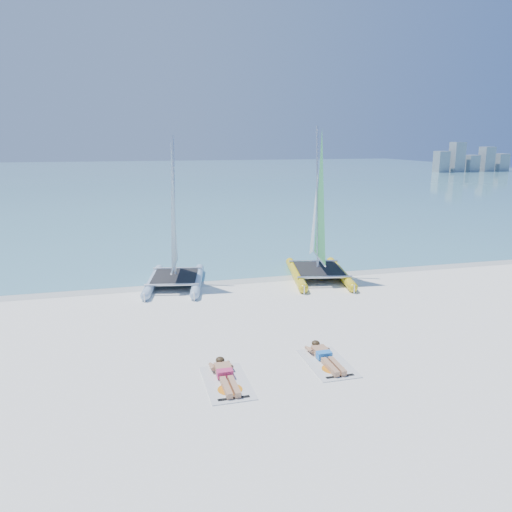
{
  "coord_description": "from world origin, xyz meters",
  "views": [
    {
      "loc": [
        -4.32,
        -13.16,
        5.42
      ],
      "look_at": [
        -0.54,
        1.2,
        1.94
      ],
      "focal_mm": 35.0,
      "sensor_mm": 36.0,
      "label": 1
    }
  ],
  "objects_px": {
    "catamaran_yellow": "(318,228)",
    "sunbather_b": "(325,356)",
    "catamaran_blue": "(174,240)",
    "towel_a": "(227,383)",
    "sunbather_a": "(225,374)",
    "towel_b": "(328,363)"
  },
  "relations": [
    {
      "from": "catamaran_blue",
      "to": "sunbather_a",
      "type": "distance_m",
      "value": 8.3
    },
    {
      "from": "catamaran_yellow",
      "to": "sunbather_a",
      "type": "height_order",
      "value": "catamaran_yellow"
    },
    {
      "from": "catamaran_yellow",
      "to": "towel_a",
      "type": "bearing_deg",
      "value": -111.87
    },
    {
      "from": "catamaran_yellow",
      "to": "catamaran_blue",
      "type": "bearing_deg",
      "value": -169.38
    },
    {
      "from": "sunbather_a",
      "to": "towel_b",
      "type": "bearing_deg",
      "value": 3.73
    },
    {
      "from": "catamaran_blue",
      "to": "sunbather_b",
      "type": "xyz_separation_m",
      "value": [
        2.94,
        -7.77,
        -1.6
      ]
    },
    {
      "from": "catamaran_yellow",
      "to": "towel_b",
      "type": "bearing_deg",
      "value": -98.1
    },
    {
      "from": "towel_a",
      "to": "sunbather_b",
      "type": "distance_m",
      "value": 2.68
    },
    {
      "from": "catamaran_blue",
      "to": "catamaran_yellow",
      "type": "bearing_deg",
      "value": 10.44
    },
    {
      "from": "catamaran_blue",
      "to": "sunbather_a",
      "type": "bearing_deg",
      "value": -76.44
    },
    {
      "from": "towel_a",
      "to": "catamaran_blue",
      "type": "bearing_deg",
      "value": 92.21
    },
    {
      "from": "catamaran_blue",
      "to": "sunbather_a",
      "type": "xyz_separation_m",
      "value": [
        0.32,
        -8.14,
        -1.6
      ]
    },
    {
      "from": "catamaran_blue",
      "to": "sunbather_b",
      "type": "relative_size",
      "value": 3.33
    },
    {
      "from": "sunbather_a",
      "to": "towel_b",
      "type": "height_order",
      "value": "sunbather_a"
    },
    {
      "from": "catamaran_blue",
      "to": "towel_a",
      "type": "xyz_separation_m",
      "value": [
        0.32,
        -8.33,
        -1.71
      ]
    },
    {
      "from": "sunbather_a",
      "to": "sunbather_b",
      "type": "xyz_separation_m",
      "value": [
        2.62,
        0.36,
        0.0
      ]
    },
    {
      "from": "catamaran_yellow",
      "to": "sunbather_a",
      "type": "xyz_separation_m",
      "value": [
        -5.42,
        -8.05,
        -1.83
      ]
    },
    {
      "from": "catamaran_blue",
      "to": "towel_b",
      "type": "bearing_deg",
      "value": -58.42
    },
    {
      "from": "sunbather_b",
      "to": "catamaran_yellow",
      "type": "bearing_deg",
      "value": 69.98
    },
    {
      "from": "catamaran_yellow",
      "to": "sunbather_b",
      "type": "relative_size",
      "value": 3.58
    },
    {
      "from": "catamaran_blue",
      "to": "catamaran_yellow",
      "type": "relative_size",
      "value": 0.93
    },
    {
      "from": "catamaran_blue",
      "to": "towel_a",
      "type": "relative_size",
      "value": 3.11
    }
  ]
}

